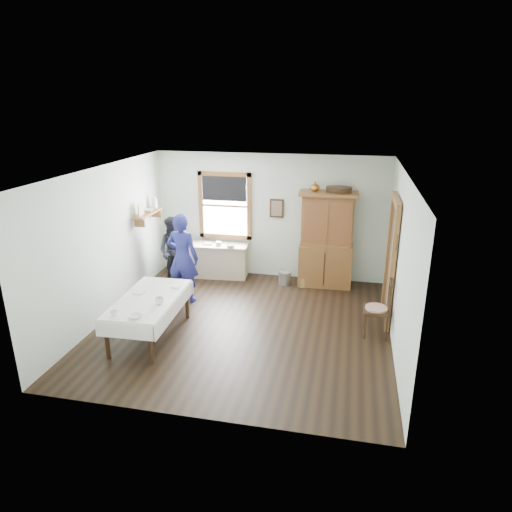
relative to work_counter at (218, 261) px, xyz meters
name	(u,v)px	position (x,y,z in m)	size (l,w,h in m)	color
room	(243,253)	(1.10, -2.17, 0.98)	(5.01, 5.01, 2.70)	black
window	(225,202)	(0.10, 0.29, 1.26)	(1.18, 0.07, 1.48)	white
doorway	(392,257)	(3.55, -1.32, 0.79)	(0.09, 1.14, 2.22)	#423A2F
wall_shelf	(149,212)	(-1.27, -0.63, 1.20)	(0.24, 1.00, 0.44)	brown
framed_picture	(277,208)	(1.25, 0.29, 1.18)	(0.30, 0.04, 0.40)	#372413
rug_beater	(397,235)	(3.55, -1.87, 1.35)	(0.27, 0.27, 0.01)	black
work_counter	(218,261)	(0.00, 0.00, 0.00)	(1.30, 0.49, 0.74)	tan
china_hutch	(326,240)	(2.35, 0.00, 0.63)	(1.18, 0.56, 2.00)	brown
dining_table	(150,317)	(-0.33, -2.86, -0.02)	(0.93, 1.77, 0.71)	white
spindle_chair	(377,308)	(3.33, -2.02, 0.13)	(0.46, 0.46, 1.01)	#372413
pail	(285,278)	(1.52, -0.15, -0.23)	(0.27, 0.27, 0.29)	#9B9EA3
wicker_basket	(307,281)	(2.00, -0.13, -0.27)	(0.34, 0.24, 0.20)	#AB8A4D
woman_blue	(183,261)	(-0.30, -1.35, 0.44)	(0.59, 0.39, 1.62)	navy
figure_dark	(175,254)	(-0.77, -0.59, 0.31)	(0.66, 0.51, 1.36)	black
table_cup_a	(160,301)	(-0.05, -3.04, 0.39)	(0.14, 0.14, 0.11)	white
table_cup_b	(114,313)	(-0.54, -3.59, 0.38)	(0.10, 0.10, 0.09)	white
table_bowl	(136,316)	(-0.20, -3.58, 0.36)	(0.21, 0.21, 0.05)	white
counter_book	(203,243)	(-0.33, -0.01, 0.38)	(0.16, 0.21, 0.02)	#796051
counter_bowl	(231,246)	(0.32, -0.12, 0.40)	(0.19, 0.19, 0.06)	white
shelf_bowl	(149,210)	(-1.27, -0.62, 1.23)	(0.22, 0.22, 0.05)	white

